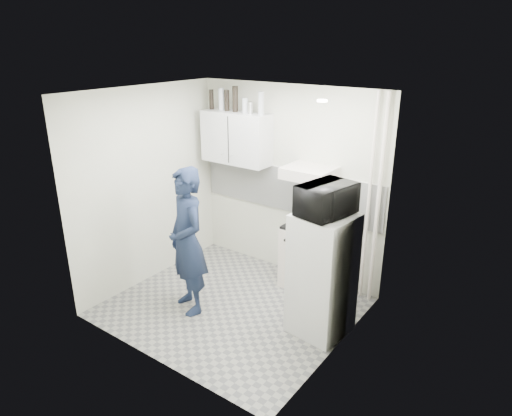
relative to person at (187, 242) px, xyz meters
The scene contains 24 objects.
floor 1.03m from the person, 37.78° to the left, with size 2.80×2.80×0.00m, color gray.
ceiling 1.78m from the person, 37.78° to the left, with size 2.80×2.80×0.00m, color white.
wall_back 1.67m from the person, 75.40° to the left, with size 2.80×2.80×0.00m, color beige.
wall_left 1.12m from the person, 162.31° to the left, with size 2.60×2.60×0.00m, color beige.
wall_right 1.88m from the person, ahead, with size 2.60×2.60×0.00m, color beige.
person is the anchor object (origin of this frame).
stove 1.64m from the person, 57.14° to the left, with size 0.52×0.52×0.84m, color silver.
fridge 1.61m from the person, 19.38° to the left, with size 0.58×0.58×1.41m, color silver.
stove_top 1.57m from the person, 57.14° to the left, with size 0.50×0.50×0.03m, color black.
saucepan 1.50m from the person, 55.93° to the left, with size 0.21×0.21×0.11m, color silver.
microwave 1.74m from the person, 19.38° to the left, with size 0.41×0.60×0.33m, color black.
bottle_a 2.15m from the person, 119.04° to the left, with size 0.06×0.06×0.27m, color black.
bottle_b 2.10m from the person, 113.13° to the left, with size 0.08×0.08×0.30m, color #B2B7BC.
bottle_c 2.07m from the person, 109.67° to the left, with size 0.07×0.07×0.28m, color black.
bottle_d 2.06m from the person, 104.20° to the left, with size 0.08×0.08×0.34m, color black.
canister_a 1.98m from the person, 97.61° to the left, with size 0.08×0.08×0.20m, color #B2B7BC.
canister_b 1.96m from the person, 94.36° to the left, with size 0.08×0.08×0.15m, color silver.
bottle_e 2.01m from the person, 87.05° to the left, with size 0.07×0.07×0.29m, color #B2B7BC.
upper_cabinet 1.72m from the person, 103.81° to the left, with size 1.00×0.35×0.70m, color silver.
range_hood 1.71m from the person, 56.90° to the left, with size 0.60×0.50×0.14m, color silver.
backsplash 1.63m from the person, 75.26° to the left, with size 2.74×0.03×0.60m, color white.
pipe_a 2.30m from the person, 41.03° to the left, with size 0.05×0.05×2.60m, color silver.
pipe_b 2.21m from the person, 43.10° to the left, with size 0.04×0.04×2.60m, color silver.
ceiling_spot_fixture 2.25m from the person, 20.14° to the left, with size 0.10×0.10×0.02m, color white.
Camera 1 is at (3.10, -3.79, 3.14)m, focal length 32.00 mm.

